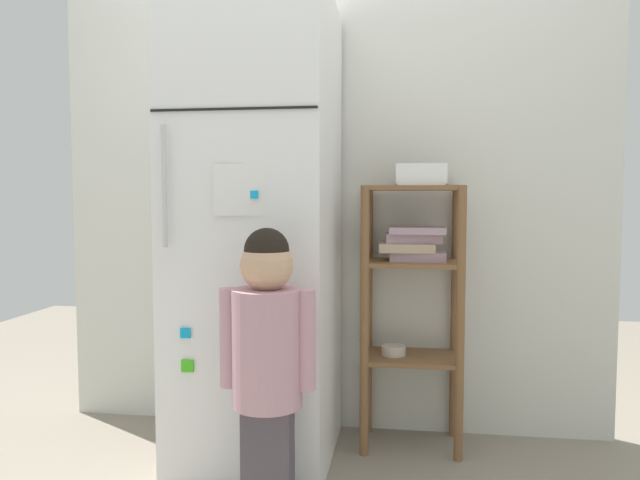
# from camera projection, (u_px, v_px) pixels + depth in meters

# --- Properties ---
(ground_plane) EXTENTS (6.00, 6.00, 0.00)m
(ground_plane) POSITION_uv_depth(u_px,v_px,m) (318.00, 461.00, 2.33)
(ground_plane) COLOR gray
(kitchen_wall_back) EXTENTS (2.44, 0.03, 2.29)m
(kitchen_wall_back) POSITION_uv_depth(u_px,v_px,m) (330.00, 172.00, 2.63)
(kitchen_wall_back) COLOR silver
(kitchen_wall_back) RESTS_ON ground
(refrigerator) EXTENTS (0.58, 0.70, 1.79)m
(refrigerator) POSITION_uv_depth(u_px,v_px,m) (258.00, 232.00, 2.32)
(refrigerator) COLOR white
(refrigerator) RESTS_ON ground
(child_standing) EXTENTS (0.30, 0.22, 0.94)m
(child_standing) POSITION_uv_depth(u_px,v_px,m) (267.00, 347.00, 1.85)
(child_standing) COLOR #4C444D
(child_standing) RESTS_ON ground
(pantry_shelf_unit) EXTENTS (0.41, 0.28, 1.08)m
(pantry_shelf_unit) POSITION_uv_depth(u_px,v_px,m) (412.00, 280.00, 2.45)
(pantry_shelf_unit) COLOR brown
(pantry_shelf_unit) RESTS_ON ground
(fruit_bin) EXTENTS (0.20, 0.20, 0.09)m
(fruit_bin) POSITION_uv_depth(u_px,v_px,m) (423.00, 176.00, 2.40)
(fruit_bin) COLOR white
(fruit_bin) RESTS_ON pantry_shelf_unit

